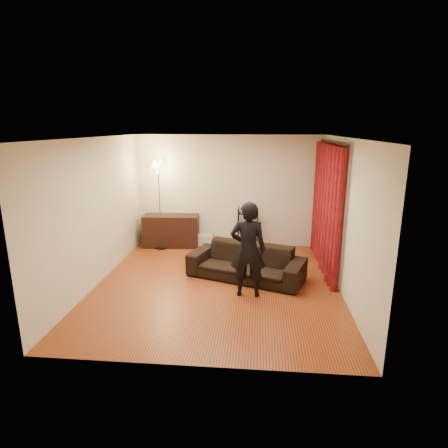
# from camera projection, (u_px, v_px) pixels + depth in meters

# --- Properties ---
(floor) EXTENTS (5.00, 5.00, 0.00)m
(floor) POSITION_uv_depth(u_px,v_px,m) (217.00, 284.00, 7.05)
(floor) COLOR brown
(floor) RESTS_ON ground
(ceiling) EXTENTS (5.00, 5.00, 0.00)m
(ceiling) POSITION_uv_depth(u_px,v_px,m) (217.00, 138.00, 6.37)
(ceiling) COLOR white
(ceiling) RESTS_ON ground
(wall_back) EXTENTS (5.00, 0.00, 5.00)m
(wall_back) POSITION_uv_depth(u_px,v_px,m) (228.00, 191.00, 9.12)
(wall_back) COLOR beige
(wall_back) RESTS_ON ground
(wall_front) EXTENTS (5.00, 0.00, 5.00)m
(wall_front) POSITION_uv_depth(u_px,v_px,m) (193.00, 264.00, 4.30)
(wall_front) COLOR beige
(wall_front) RESTS_ON ground
(wall_left) EXTENTS (0.00, 5.00, 5.00)m
(wall_left) POSITION_uv_depth(u_px,v_px,m) (96.00, 212.00, 6.91)
(wall_left) COLOR beige
(wall_left) RESTS_ON ground
(wall_right) EXTENTS (0.00, 5.00, 5.00)m
(wall_right) POSITION_uv_depth(u_px,v_px,m) (345.00, 217.00, 6.51)
(wall_right) COLOR beige
(wall_right) RESTS_ON ground
(curtain_rod) EXTENTS (0.04, 2.65, 0.04)m
(curtain_rod) POSITION_uv_depth(u_px,v_px,m) (332.00, 143.00, 7.29)
(curtain_rod) COLOR black
(curtain_rod) RESTS_ON wall_right
(curtain) EXTENTS (0.22, 2.65, 2.55)m
(curtain) POSITION_uv_depth(u_px,v_px,m) (327.00, 208.00, 7.62)
(curtain) COLOR maroon
(curtain) RESTS_ON ground
(sofa) EXTENTS (2.39, 1.55, 0.65)m
(sofa) POSITION_uv_depth(u_px,v_px,m) (246.00, 262.00, 7.27)
(sofa) COLOR black
(sofa) RESTS_ON ground
(person) EXTENTS (0.62, 0.41, 1.68)m
(person) POSITION_uv_depth(u_px,v_px,m) (248.00, 250.00, 6.40)
(person) COLOR black
(person) RESTS_ON ground
(media_cabinet) EXTENTS (1.37, 0.58, 0.78)m
(media_cabinet) POSITION_uv_depth(u_px,v_px,m) (171.00, 231.00, 9.22)
(media_cabinet) COLOR black
(media_cabinet) RESTS_ON ground
(storage_boxes) EXTENTS (0.37, 0.30, 0.30)m
(storage_boxes) POSITION_uv_depth(u_px,v_px,m) (206.00, 240.00, 9.29)
(storage_boxes) COLOR beige
(storage_boxes) RESTS_ON ground
(wire_shelf) EXTENTS (0.50, 0.38, 1.02)m
(wire_shelf) POSITION_uv_depth(u_px,v_px,m) (248.00, 228.00, 9.00)
(wire_shelf) COLOR black
(wire_shelf) RESTS_ON ground
(floor_lamp) EXTENTS (0.46, 0.46, 2.15)m
(floor_lamp) POSITION_uv_depth(u_px,v_px,m) (160.00, 205.00, 8.89)
(floor_lamp) COLOR silver
(floor_lamp) RESTS_ON ground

